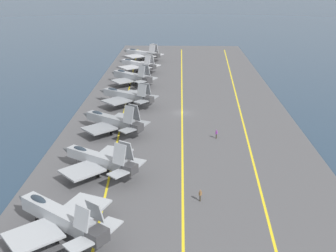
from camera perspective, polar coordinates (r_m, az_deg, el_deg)
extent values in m
plane|color=#23384C|center=(96.41, 1.91, 1.58)|extent=(2000.00, 2000.00, 0.00)
cube|color=#4C4C4F|center=(96.34, 1.91, 1.69)|extent=(181.09, 48.62, 0.40)
cube|color=yellow|center=(97.29, 9.82, 1.71)|extent=(162.78, 8.70, 0.01)
cube|color=yellow|center=(96.28, 1.91, 1.81)|extent=(162.98, 0.36, 0.01)
cube|color=yellow|center=(97.12, -6.00, 1.87)|extent=(162.74, 9.49, 0.01)
cube|color=#9EA3A8|center=(53.94, -14.78, -11.61)|extent=(8.39, 10.66, 1.88)
cone|color=#5B5E60|center=(58.89, -18.99, -9.20)|extent=(2.75, 2.85, 1.79)
cube|color=#38383A|center=(49.34, -9.53, -14.48)|extent=(2.87, 2.81, 1.60)
ellipsoid|color=#232D38|center=(56.04, -17.18, -9.52)|extent=(2.51, 2.93, 1.04)
cube|color=#9EA3A8|center=(52.17, -17.82, -13.95)|extent=(7.64, 7.72, 0.28)
cube|color=#9EA3A8|center=(56.00, -11.35, -10.76)|extent=(7.28, 6.87, 0.28)
cube|color=#9EA3A8|center=(48.36, -11.62, -12.18)|extent=(1.98, 2.30, 2.65)
cube|color=#9EA3A8|center=(49.45, -9.88, -11.26)|extent=(1.98, 2.30, 2.65)
cube|color=#9EA3A8|center=(48.40, -12.01, -15.44)|extent=(3.55, 3.56, 0.20)
cube|color=#9EA3A8|center=(50.94, -7.96, -13.15)|extent=(3.49, 3.22, 0.20)
cylinder|color=#B2B2B7|center=(57.97, -17.37, -11.58)|extent=(0.16, 0.16, 1.75)
cylinder|color=black|center=(58.27, -17.31, -12.06)|extent=(0.53, 0.62, 0.60)
cylinder|color=#B2B2B7|center=(53.45, -14.91, -14.27)|extent=(0.16, 0.16, 1.75)
cylinder|color=black|center=(53.77, -14.85, -14.78)|extent=(0.53, 0.62, 0.60)
cylinder|color=#B2B2B7|center=(54.76, -12.71, -13.14)|extent=(0.16, 0.16, 1.75)
cylinder|color=black|center=(55.08, -12.66, -13.64)|extent=(0.53, 0.62, 0.60)
cube|color=#93999E|center=(68.07, -9.69, -4.35)|extent=(7.36, 10.57, 1.64)
cone|color=#5B5E60|center=(72.43, -13.57, -3.09)|extent=(2.45, 2.65, 1.55)
cube|color=#38383A|center=(64.01, -5.18, -5.79)|extent=(2.57, 2.56, 1.39)
ellipsoid|color=#232D38|center=(70.00, -11.82, -3.09)|extent=(2.22, 2.83, 0.90)
cube|color=#93999E|center=(65.71, -11.56, -5.94)|extent=(7.49, 7.51, 0.28)
cube|color=#93999E|center=(70.51, -7.43, -3.80)|extent=(6.90, 6.41, 0.28)
cube|color=#93999E|center=(63.11, -6.61, -3.83)|extent=(1.95, 2.34, 3.13)
cube|color=#93999E|center=(64.31, -5.64, -3.32)|extent=(1.95, 2.34, 3.13)
cube|color=#93999E|center=(62.75, -6.77, -6.42)|extent=(3.53, 3.47, 0.20)
cube|color=#93999E|center=(65.84, -4.30, -4.99)|extent=(3.40, 3.04, 0.20)
cylinder|color=#B2B2B7|center=(71.50, -12.13, -4.75)|extent=(0.16, 0.16, 1.70)
cylinder|color=black|center=(71.73, -12.09, -5.15)|extent=(0.50, 0.63, 0.60)
cylinder|color=#B2B2B7|center=(67.31, -9.53, -6.21)|extent=(0.16, 0.16, 1.70)
cylinder|color=black|center=(67.56, -9.50, -6.63)|extent=(0.50, 0.63, 0.60)
cylinder|color=#B2B2B7|center=(68.82, -8.25, -5.52)|extent=(0.16, 0.16, 1.70)
cylinder|color=black|center=(69.06, -8.22, -5.93)|extent=(0.50, 0.63, 0.60)
cube|color=gray|center=(84.97, -7.82, 0.77)|extent=(7.81, 10.58, 1.72)
cone|color=#5B5E60|center=(89.48, -10.99, 1.59)|extent=(2.57, 2.72, 1.63)
cube|color=#38383A|center=(80.69, -4.23, -0.17)|extent=(2.68, 2.65, 1.46)
ellipsoid|color=#232D38|center=(87.03, -9.55, 1.72)|extent=(2.34, 2.86, 0.94)
cube|color=gray|center=(82.50, -9.28, -0.33)|extent=(7.35, 7.38, 0.28)
cube|color=gray|center=(87.40, -6.03, 1.02)|extent=(6.79, 6.53, 0.28)
cube|color=gray|center=(79.95, -5.38, 1.53)|extent=(2.05, 2.38, 3.31)
cube|color=gray|center=(81.25, -4.56, 1.87)|extent=(2.05, 2.38, 3.31)
cube|color=gray|center=(79.36, -5.52, -0.57)|extent=(3.54, 3.51, 0.20)
cube|color=gray|center=(82.61, -3.49, 0.35)|extent=(3.44, 3.12, 0.20)
cylinder|color=#B2B2B7|center=(88.36, -9.82, 0.31)|extent=(0.16, 0.16, 1.55)
cylinder|color=black|center=(88.52, -9.81, 0.02)|extent=(0.51, 0.62, 0.60)
cylinder|color=#B2B2B7|center=(83.96, -7.74, -0.66)|extent=(0.16, 0.16, 1.55)
cylinder|color=black|center=(84.13, -7.72, -0.96)|extent=(0.51, 0.62, 0.60)
cylinder|color=#B2B2B7|center=(85.61, -6.65, -0.19)|extent=(0.16, 0.16, 1.55)
cylinder|color=black|center=(85.78, -6.64, -0.49)|extent=(0.51, 0.62, 0.60)
cube|color=gray|center=(101.62, -5.91, 4.20)|extent=(7.52, 11.00, 1.60)
cone|color=#5B5E60|center=(105.93, -8.85, 4.74)|extent=(2.47, 2.71, 1.52)
cube|color=#38383A|center=(97.51, -2.64, 3.60)|extent=(2.57, 2.60, 1.36)
ellipsoid|color=#232D38|center=(103.63, -7.49, 4.90)|extent=(2.25, 2.93, 0.88)
cube|color=gray|center=(98.93, -6.97, 3.40)|extent=(7.44, 7.44, 0.28)
cube|color=gray|center=(104.16, -4.53, 4.35)|extent=(6.66, 6.50, 0.28)
cube|color=gray|center=(96.97, -3.57, 4.85)|extent=(1.92, 2.38, 2.82)
cube|color=gray|center=(98.28, -2.99, 5.08)|extent=(1.92, 2.38, 2.82)
cube|color=gray|center=(96.08, -3.64, 3.32)|extent=(3.59, 3.54, 0.20)
cube|color=gray|center=(99.50, -2.14, 3.95)|extent=(3.42, 3.11, 0.20)
cylinder|color=#B2B2B7|center=(104.80, -7.77, 3.68)|extent=(0.16, 0.16, 1.73)
cylinder|color=black|center=(104.97, -7.76, 3.38)|extent=(0.50, 0.63, 0.60)
cylinder|color=#B2B2B7|center=(100.53, -5.73, 3.04)|extent=(0.16, 0.16, 1.73)
cylinder|color=black|center=(100.70, -5.72, 2.73)|extent=(0.50, 0.63, 0.60)
cylinder|color=#B2B2B7|center=(102.22, -4.95, 3.36)|extent=(0.16, 0.16, 1.73)
cylinder|color=black|center=(102.38, -4.94, 3.06)|extent=(0.50, 0.63, 0.60)
cube|color=gray|center=(120.36, -5.19, 6.71)|extent=(8.73, 10.09, 1.88)
cone|color=#5B5E60|center=(125.14, -7.34, 7.16)|extent=(2.76, 2.81, 1.79)
cube|color=#38383A|center=(115.66, -2.81, 6.21)|extent=(2.85, 2.81, 1.60)
ellipsoid|color=#232D38|center=(122.63, -6.35, 7.36)|extent=(2.57, 2.82, 1.03)
cube|color=gray|center=(118.01, -6.21, 6.10)|extent=(6.85, 6.81, 0.28)
cube|color=gray|center=(122.50, -3.93, 6.70)|extent=(6.45, 6.54, 0.28)
cube|color=gray|center=(115.23, -3.63, 7.43)|extent=(2.12, 2.29, 3.10)
cube|color=gray|center=(116.61, -2.94, 7.60)|extent=(2.12, 2.29, 3.10)
cube|color=gray|center=(114.36, -3.80, 6.03)|extent=(3.47, 3.54, 0.20)
cube|color=gray|center=(117.62, -2.19, 6.46)|extent=(3.51, 3.27, 0.20)
cylinder|color=#B2B2B7|center=(123.79, -6.55, 6.26)|extent=(0.16, 0.16, 1.45)
cylinder|color=black|center=(123.89, -6.54, 6.07)|extent=(0.55, 0.60, 0.60)
cylinder|color=#B2B2B7|center=(119.06, -5.23, 5.74)|extent=(0.16, 0.16, 1.45)
cylinder|color=black|center=(119.17, -5.22, 5.54)|extent=(0.55, 0.60, 0.60)
cylinder|color=#B2B2B7|center=(120.84, -4.33, 5.98)|extent=(0.16, 0.16, 1.45)
cylinder|color=black|center=(120.95, -4.32, 5.79)|extent=(0.55, 0.60, 0.60)
cube|color=#A8AAAF|center=(136.28, -4.35, 8.40)|extent=(8.46, 10.18, 1.53)
cone|color=#5B5E60|center=(141.02, -6.37, 8.74)|extent=(2.51, 2.64, 1.45)
cube|color=#38383A|center=(131.62, -2.14, 8.01)|extent=(2.56, 2.58, 1.30)
ellipsoid|color=#232D38|center=(138.59, -5.44, 8.88)|extent=(2.43, 2.77, 0.84)
cube|color=#A8AAAF|center=(133.74, -5.24, 7.92)|extent=(7.26, 7.29, 0.28)
cube|color=#A8AAAF|center=(138.53, -3.24, 8.41)|extent=(6.90, 6.80, 0.28)
cube|color=#A8AAAF|center=(131.43, -2.80, 8.95)|extent=(2.06, 2.28, 2.76)
cube|color=#A8AAAF|center=(132.59, -2.33, 9.06)|extent=(2.06, 2.28, 2.76)
cube|color=#A8AAAF|center=(130.37, -2.94, 7.88)|extent=(3.52, 3.57, 0.20)
cube|color=#A8AAAF|center=(133.51, -1.67, 8.20)|extent=(3.52, 3.28, 0.20)
cylinder|color=#B2B2B7|center=(139.63, -5.64, 7.97)|extent=(0.16, 0.16, 1.73)
cylinder|color=black|center=(139.75, -5.63, 7.74)|extent=(0.54, 0.61, 0.60)
cylinder|color=#B2B2B7|center=(135.07, -4.28, 7.58)|extent=(0.16, 0.16, 1.73)
cylinder|color=black|center=(135.19, -4.28, 7.35)|extent=(0.54, 0.61, 0.60)
cylinder|color=#B2B2B7|center=(136.58, -3.66, 7.74)|extent=(0.16, 0.16, 1.73)
cylinder|color=black|center=(136.70, -3.65, 7.51)|extent=(0.54, 0.61, 0.60)
cube|color=#A8AAAF|center=(154.32, -3.74, 9.83)|extent=(8.82, 11.07, 1.56)
cone|color=#5B5E60|center=(159.26, -5.74, 10.10)|extent=(2.62, 2.80, 1.48)
cube|color=#38383A|center=(149.46, -1.57, 9.52)|extent=(2.66, 2.72, 1.33)
ellipsoid|color=#232D38|center=(156.75, -4.81, 10.24)|extent=(2.53, 2.98, 0.86)
cube|color=#A8AAAF|center=(151.55, -4.53, 9.42)|extent=(7.76, 7.77, 0.28)
cube|color=#A8AAAF|center=(156.75, -2.74, 9.83)|extent=(7.25, 7.20, 0.28)
cube|color=#A8AAAF|center=(149.29, -2.19, 10.41)|extent=(2.19, 2.49, 3.08)
cube|color=#A8AAAF|center=(150.52, -1.78, 10.50)|extent=(2.19, 2.49, 3.08)
cube|color=#A8AAAF|center=(148.15, -2.27, 9.41)|extent=(3.66, 3.68, 0.20)
cube|color=#A8AAAF|center=(151.43, -1.18, 9.66)|extent=(3.58, 3.40, 0.20)
cylinder|color=#B2B2B7|center=(157.76, -5.02, 9.42)|extent=(0.16, 0.16, 1.72)
cylinder|color=black|center=(157.87, -5.01, 9.22)|extent=(0.54, 0.61, 0.60)
cylinder|color=#B2B2B7|center=(152.99, -3.64, 9.11)|extent=(0.16, 0.16, 1.72)
cylinder|color=black|center=(153.10, -3.64, 8.91)|extent=(0.54, 0.61, 0.60)
cylinder|color=#B2B2B7|center=(154.58, -3.10, 9.24)|extent=(0.16, 0.16, 1.72)
cylinder|color=black|center=(154.69, -3.09, 9.04)|extent=(0.54, 0.61, 0.60)
cylinder|color=#383328|center=(81.94, 6.57, -1.38)|extent=(0.24, 0.24, 0.93)
cube|color=purple|center=(81.67, 6.59, -0.90)|extent=(0.46, 0.43, 0.55)
sphere|color=#9E7051|center=(81.53, 6.60, -0.64)|extent=(0.22, 0.22, 0.22)
sphere|color=purple|center=(81.51, 6.60, -0.60)|extent=(0.24, 0.24, 0.24)
cylinder|color=#383328|center=(60.33, 4.38, -9.72)|extent=(0.24, 0.24, 0.93)
cube|color=brown|center=(59.97, 4.40, -9.11)|extent=(0.45, 0.45, 0.55)
sphere|color=#9E7051|center=(59.77, 4.41, -8.77)|extent=(0.22, 0.22, 0.22)
sphere|color=brown|center=(59.74, 4.41, -8.72)|extent=(0.24, 0.24, 0.24)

